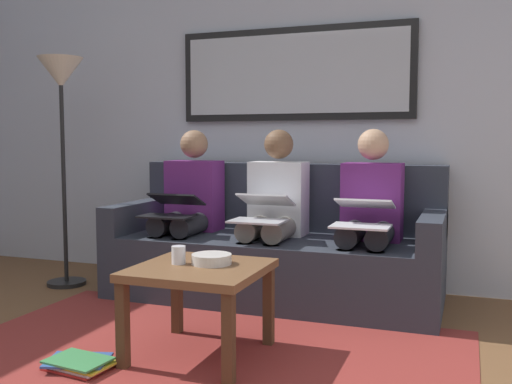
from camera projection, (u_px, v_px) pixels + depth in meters
The scene contains 15 objects.
wall_rear at pixel (297, 109), 4.36m from camera, with size 6.00×0.12×2.60m, color #B7BCC6.
area_rug at pixel (196, 358), 2.84m from camera, with size 2.60×1.80×0.01m, color maroon.
couch at pixel (277, 250), 3.99m from camera, with size 2.20×0.90×0.90m.
framed_mirror at pixel (294, 74), 4.25m from camera, with size 1.75×0.05×0.68m.
coffee_table at pixel (199, 280), 2.85m from camera, with size 0.62×0.62×0.45m.
cup at pixel (179, 255), 2.88m from camera, with size 0.07×0.07×0.09m, color silver.
bowl at pixel (212, 259), 2.88m from camera, with size 0.20×0.20×0.05m, color beige.
person_left at pixel (370, 213), 3.68m from camera, with size 0.38×0.58×1.14m.
laptop_white at pixel (363, 213), 3.46m from camera, with size 0.34×0.38×0.16m.
person_middle at pixel (274, 209), 3.90m from camera, with size 0.38×0.58×1.14m.
laptop_silver at pixel (262, 209), 3.69m from camera, with size 0.34×0.39×0.17m.
person_right at pixel (188, 205), 4.12m from camera, with size 0.38×0.58×1.14m.
laptop_black at pixel (172, 207), 3.90m from camera, with size 0.35×0.34×0.15m.
magazine_stack at pixel (80, 363), 2.71m from camera, with size 0.34×0.27×0.05m.
standing_lamp at pixel (61, 98), 4.18m from camera, with size 0.32×0.32×1.66m.
Camera 1 is at (-1.22, 1.63, 1.06)m, focal length 40.80 mm.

